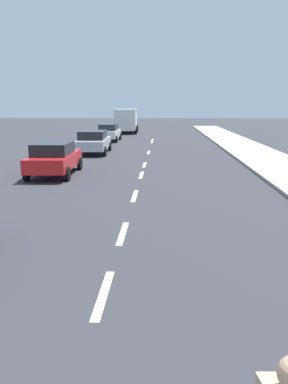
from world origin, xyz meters
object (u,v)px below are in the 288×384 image
Objects in this scene: parked_car_red at (54,158)px; parked_car_white at (109,132)px; delivery_truck at (126,120)px; parked_car_silver at (93,141)px.

parked_car_red is 1.07× the size of parked_car_white.
parked_car_red is at bearing -93.37° from delivery_truck.
parked_car_red and parked_car_white have the same top height.
parked_car_red is 8.17m from parked_car_silver.
delivery_truck reaches higher than parked_car_silver.
parked_car_red is 17.09m from parked_car_white.
parked_car_red is 0.95× the size of parked_car_silver.
parked_car_silver is at bearing -87.70° from parked_car_white.
parked_car_red is at bearing -89.51° from parked_car_white.
delivery_truck is (0.39, 19.36, 0.66)m from parked_car_silver.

